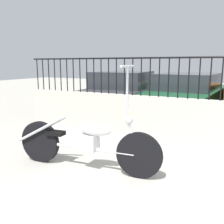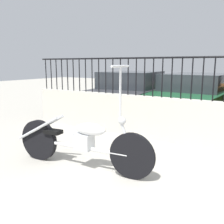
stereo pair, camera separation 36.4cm
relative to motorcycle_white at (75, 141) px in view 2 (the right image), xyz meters
The scene contains 5 objects.
low_wall 2.58m from the motorcycle_white, 50.57° to the left, with size 8.95×0.18×0.90m.
fence_railing 2.77m from the motorcycle_white, 50.57° to the left, with size 8.95×0.04×0.80m.
motorcycle_white is the anchor object (origin of this frame).
car_dark_grey 4.64m from the motorcycle_white, 107.24° to the left, with size 2.15×4.11×1.32m.
car_green 5.06m from the motorcycle_white, 83.85° to the left, with size 2.09×4.52×1.28m.
Camera 2 is at (0.80, -1.82, 1.57)m, focal length 40.00 mm.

